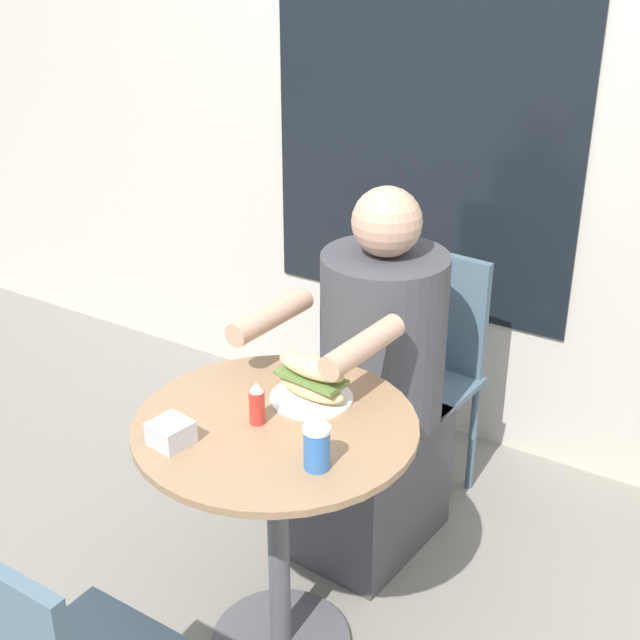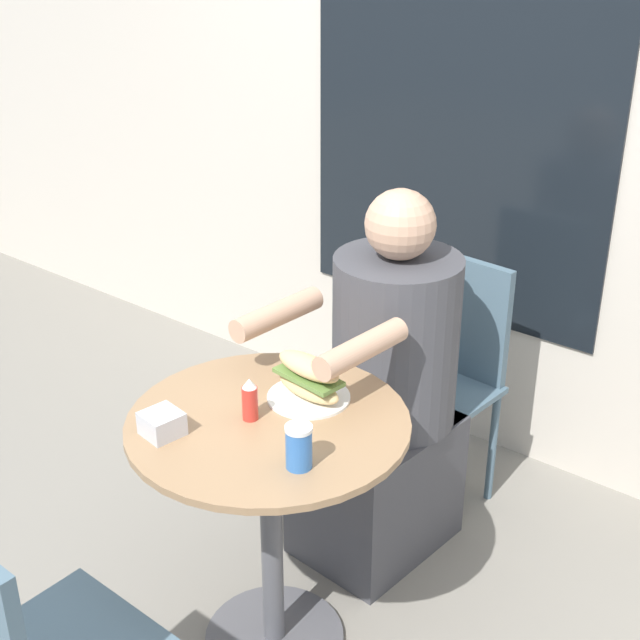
# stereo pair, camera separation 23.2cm
# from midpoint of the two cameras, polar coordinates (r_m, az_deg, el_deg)

# --- Properties ---
(storefront_wall) EXTENTS (8.00, 0.09, 2.80)m
(storefront_wall) POSITION_cam_midpoint_polar(r_m,az_deg,el_deg) (3.13, 9.12, 15.23)
(storefront_wall) COLOR beige
(storefront_wall) RESTS_ON ground_plane
(cafe_table) EXTENTS (0.73, 0.73, 0.75)m
(cafe_table) POSITION_cam_midpoint_polar(r_m,az_deg,el_deg) (2.38, -5.60, -10.67)
(cafe_table) COLOR #997551
(cafe_table) RESTS_ON ground_plane
(diner_chair) EXTENTS (0.41, 0.41, 0.87)m
(diner_chair) POSITION_cam_midpoint_polar(r_m,az_deg,el_deg) (3.06, 4.66, -2.30)
(diner_chair) COLOR slate
(diner_chair) RESTS_ON ground_plane
(seated_diner) EXTENTS (0.42, 0.71, 1.20)m
(seated_diner) POSITION_cam_midpoint_polar(r_m,az_deg,el_deg) (2.80, 1.12, -5.27)
(seated_diner) COLOR #424247
(seated_diner) RESTS_ON ground_plane
(sandwich_on_plate) EXTENTS (0.22, 0.22, 0.12)m
(sandwich_on_plate) POSITION_cam_midpoint_polar(r_m,az_deg,el_deg) (2.33, -3.42, -4.00)
(sandwich_on_plate) COLOR white
(sandwich_on_plate) RESTS_ON cafe_table
(drink_cup) EXTENTS (0.07, 0.07, 0.11)m
(drink_cup) POSITION_cam_midpoint_polar(r_m,az_deg,el_deg) (2.06, -3.45, -8.23)
(drink_cup) COLOR #336BB7
(drink_cup) RESTS_ON cafe_table
(napkin_box) EXTENTS (0.10, 0.10, 0.06)m
(napkin_box) POSITION_cam_midpoint_polar(r_m,az_deg,el_deg) (2.21, -12.53, -7.16)
(napkin_box) COLOR silver
(napkin_box) RESTS_ON cafe_table
(condiment_bottle) EXTENTS (0.04, 0.04, 0.12)m
(condiment_bottle) POSITION_cam_midpoint_polar(r_m,az_deg,el_deg) (2.24, -7.03, -5.40)
(condiment_bottle) COLOR red
(condiment_bottle) RESTS_ON cafe_table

